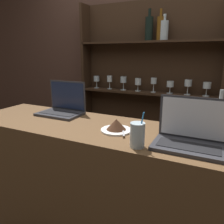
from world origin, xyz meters
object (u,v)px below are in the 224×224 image
(laptop_near, at_px, (63,107))
(laptop_far, at_px, (190,136))
(cake_plate, at_px, (116,126))
(water_glass, at_px, (137,135))
(wine_bottle_clear, at_px, (219,118))

(laptop_near, xyz_separation_m, laptop_far, (0.97, -0.22, -0.00))
(cake_plate, distance_m, water_glass, 0.26)
(water_glass, relative_size, wine_bottle_clear, 0.70)
(laptop_far, height_order, wine_bottle_clear, wine_bottle_clear)
(laptop_far, bearing_deg, cake_plate, 174.23)
(laptop_far, xyz_separation_m, water_glass, (-0.24, -0.12, 0.01))
(water_glass, bearing_deg, laptop_far, 27.57)
(laptop_far, height_order, water_glass, laptop_far)
(laptop_near, relative_size, wine_bottle_clear, 1.26)
(cake_plate, bearing_deg, wine_bottle_clear, 19.03)
(water_glass, bearing_deg, laptop_near, 154.78)
(cake_plate, bearing_deg, water_glass, -40.93)
(cake_plate, bearing_deg, laptop_far, -5.77)
(laptop_far, relative_size, cake_plate, 1.85)
(laptop_near, xyz_separation_m, wine_bottle_clear, (1.10, 0.01, 0.04))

